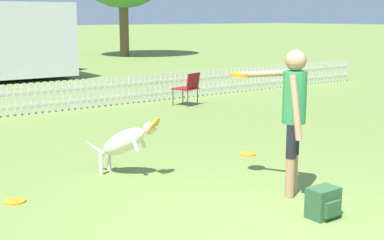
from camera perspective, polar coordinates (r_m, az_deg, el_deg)
ground_plane at (r=5.66m, az=7.35°, el=-11.37°), size 240.00×240.00×0.00m
handler_person at (r=6.44m, az=10.55°, el=1.60°), size 0.51×1.15×1.77m
leaping_dog at (r=7.30m, az=-7.14°, el=-2.29°), size 0.76×1.06×0.84m
frisbee_near_handler at (r=8.46m, az=5.93°, el=-3.66°), size 0.25×0.25×0.02m
frisbee_near_dog at (r=6.67m, az=-18.39°, el=-8.24°), size 0.25×0.25×0.02m
frisbee_midfield at (r=6.89m, az=14.13°, el=-7.39°), size 0.25×0.25×0.02m
backpack_on_grass at (r=6.01m, az=13.85°, el=-8.58°), size 0.33×0.27×0.33m
picket_fence at (r=12.25m, az=-18.10°, el=2.07°), size 22.21×0.04×0.71m
folding_chair_green_right at (r=12.98m, az=-0.39°, el=3.64°), size 0.66×0.67×0.80m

